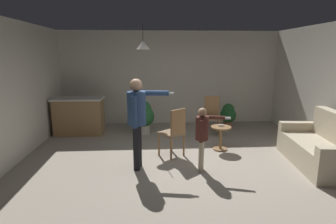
{
  "coord_description": "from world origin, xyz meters",
  "views": [
    {
      "loc": [
        -0.61,
        -4.9,
        2.07
      ],
      "look_at": [
        -0.28,
        0.05,
        1.0
      ],
      "focal_mm": 29.34,
      "sensor_mm": 36.0,
      "label": 1
    }
  ],
  "objects_px": {
    "kitchen_counter": "(79,116)",
    "potted_plant_corner": "(228,115)",
    "dining_chair_by_counter": "(174,131)",
    "person_child": "(203,132)",
    "side_table_by_couch": "(221,135)",
    "dining_chair_near_wall": "(212,115)",
    "potted_plant_by_wall": "(143,116)",
    "couch_floral": "(321,148)",
    "person_adult": "(137,114)",
    "spare_remote_on_table": "(221,125)"
  },
  "relations": [
    {
      "from": "person_adult",
      "to": "person_child",
      "type": "bearing_deg",
      "value": 90.36
    },
    {
      "from": "dining_chair_near_wall",
      "to": "side_table_by_couch",
      "type": "bearing_deg",
      "value": 90.97
    },
    {
      "from": "dining_chair_near_wall",
      "to": "potted_plant_by_wall",
      "type": "bearing_deg",
      "value": -5.07
    },
    {
      "from": "dining_chair_by_counter",
      "to": "potted_plant_by_wall",
      "type": "bearing_deg",
      "value": 71.96
    },
    {
      "from": "dining_chair_by_counter",
      "to": "kitchen_counter",
      "type": "bearing_deg",
      "value": 102.89
    },
    {
      "from": "person_child",
      "to": "spare_remote_on_table",
      "type": "height_order",
      "value": "person_child"
    },
    {
      "from": "dining_chair_near_wall",
      "to": "person_child",
      "type": "bearing_deg",
      "value": 76.42
    },
    {
      "from": "couch_floral",
      "to": "side_table_by_couch",
      "type": "xyz_separation_m",
      "value": [
        -1.65,
        0.96,
        -0.0
      ]
    },
    {
      "from": "potted_plant_by_wall",
      "to": "spare_remote_on_table",
      "type": "xyz_separation_m",
      "value": [
        1.71,
        -1.32,
        0.05
      ]
    },
    {
      "from": "kitchen_counter",
      "to": "spare_remote_on_table",
      "type": "distance_m",
      "value": 3.66
    },
    {
      "from": "couch_floral",
      "to": "person_child",
      "type": "relative_size",
      "value": 1.64
    },
    {
      "from": "side_table_by_couch",
      "to": "person_adult",
      "type": "height_order",
      "value": "person_adult"
    },
    {
      "from": "side_table_by_couch",
      "to": "potted_plant_corner",
      "type": "xyz_separation_m",
      "value": [
        0.67,
        1.78,
        0.05
      ]
    },
    {
      "from": "person_adult",
      "to": "dining_chair_near_wall",
      "type": "bearing_deg",
      "value": 146.66
    },
    {
      "from": "couch_floral",
      "to": "dining_chair_by_counter",
      "type": "distance_m",
      "value": 2.77
    },
    {
      "from": "couch_floral",
      "to": "potted_plant_corner",
      "type": "height_order",
      "value": "couch_floral"
    },
    {
      "from": "person_child",
      "to": "potted_plant_corner",
      "type": "xyz_separation_m",
      "value": [
        1.28,
        2.84,
        -0.34
      ]
    },
    {
      "from": "kitchen_counter",
      "to": "potted_plant_corner",
      "type": "height_order",
      "value": "kitchen_counter"
    },
    {
      "from": "potted_plant_by_wall",
      "to": "dining_chair_near_wall",
      "type": "bearing_deg",
      "value": -8.81
    },
    {
      "from": "person_adult",
      "to": "potted_plant_corner",
      "type": "relative_size",
      "value": 2.39
    },
    {
      "from": "kitchen_counter",
      "to": "dining_chair_near_wall",
      "type": "xyz_separation_m",
      "value": [
        3.41,
        -0.39,
        0.07
      ]
    },
    {
      "from": "side_table_by_couch",
      "to": "dining_chair_by_counter",
      "type": "height_order",
      "value": "dining_chair_by_counter"
    },
    {
      "from": "couch_floral",
      "to": "spare_remote_on_table",
      "type": "relative_size",
      "value": 14.46
    },
    {
      "from": "couch_floral",
      "to": "potted_plant_corner",
      "type": "xyz_separation_m",
      "value": [
        -0.98,
        2.75,
        0.05
      ]
    },
    {
      "from": "side_table_by_couch",
      "to": "potted_plant_corner",
      "type": "height_order",
      "value": "potted_plant_corner"
    },
    {
      "from": "kitchen_counter",
      "to": "spare_remote_on_table",
      "type": "height_order",
      "value": "kitchen_counter"
    },
    {
      "from": "person_child",
      "to": "couch_floral",
      "type": "bearing_deg",
      "value": 108.23
    },
    {
      "from": "dining_chair_near_wall",
      "to": "kitchen_counter",
      "type": "bearing_deg",
      "value": -2.71
    },
    {
      "from": "side_table_by_couch",
      "to": "potted_plant_by_wall",
      "type": "relative_size",
      "value": 0.59
    },
    {
      "from": "kitchen_counter",
      "to": "person_adult",
      "type": "height_order",
      "value": "person_adult"
    },
    {
      "from": "side_table_by_couch",
      "to": "dining_chair_near_wall",
      "type": "xyz_separation_m",
      "value": [
        0.05,
        1.07,
        0.22
      ]
    },
    {
      "from": "kitchen_counter",
      "to": "side_table_by_couch",
      "type": "xyz_separation_m",
      "value": [
        3.36,
        -1.46,
        -0.15
      ]
    },
    {
      "from": "couch_floral",
      "to": "kitchen_counter",
      "type": "height_order",
      "value": "couch_floral"
    },
    {
      "from": "dining_chair_by_counter",
      "to": "person_child",
      "type": "bearing_deg",
      "value": -97.67
    },
    {
      "from": "dining_chair_by_counter",
      "to": "spare_remote_on_table",
      "type": "distance_m",
      "value": 1.12
    },
    {
      "from": "dining_chair_near_wall",
      "to": "spare_remote_on_table",
      "type": "height_order",
      "value": "dining_chair_near_wall"
    },
    {
      "from": "kitchen_counter",
      "to": "person_child",
      "type": "height_order",
      "value": "person_child"
    },
    {
      "from": "couch_floral",
      "to": "person_child",
      "type": "height_order",
      "value": "person_child"
    },
    {
      "from": "person_adult",
      "to": "potted_plant_corner",
      "type": "distance_m",
      "value": 3.65
    },
    {
      "from": "couch_floral",
      "to": "side_table_by_couch",
      "type": "distance_m",
      "value": 1.91
    },
    {
      "from": "kitchen_counter",
      "to": "dining_chair_by_counter",
      "type": "bearing_deg",
      "value": -37.88
    },
    {
      "from": "couch_floral",
      "to": "kitchen_counter",
      "type": "distance_m",
      "value": 5.56
    },
    {
      "from": "side_table_by_couch",
      "to": "potted_plant_corner",
      "type": "distance_m",
      "value": 1.91
    },
    {
      "from": "person_adult",
      "to": "potted_plant_corner",
      "type": "height_order",
      "value": "person_adult"
    },
    {
      "from": "person_child",
      "to": "dining_chair_by_counter",
      "type": "bearing_deg",
      "value": -132.49
    },
    {
      "from": "dining_chair_by_counter",
      "to": "spare_remote_on_table",
      "type": "xyz_separation_m",
      "value": [
        1.06,
        0.36,
        -0.01
      ]
    },
    {
      "from": "person_adult",
      "to": "person_child",
      "type": "relative_size",
      "value": 1.43
    },
    {
      "from": "person_adult",
      "to": "potted_plant_by_wall",
      "type": "bearing_deg",
      "value": -171.74
    },
    {
      "from": "couch_floral",
      "to": "dining_chair_near_wall",
      "type": "distance_m",
      "value": 2.59
    },
    {
      "from": "couch_floral",
      "to": "person_adult",
      "type": "height_order",
      "value": "person_adult"
    }
  ]
}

